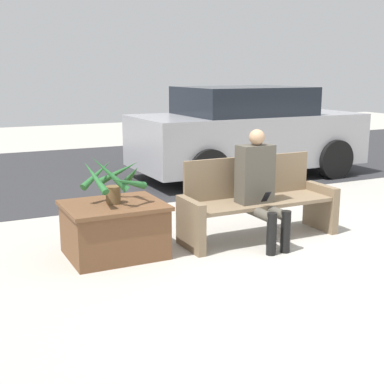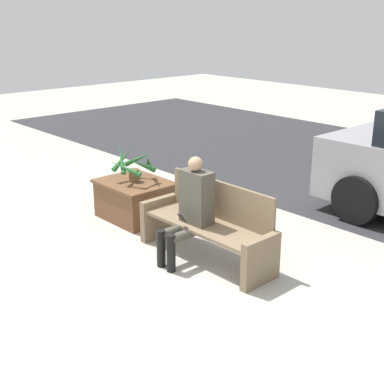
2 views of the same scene
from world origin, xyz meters
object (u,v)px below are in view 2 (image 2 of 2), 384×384
object	(u,v)px
bench	(209,224)
potted_plant	(133,164)
planter_box	(135,198)
person_seated	(191,206)

from	to	relation	value
bench	potted_plant	bearing A→B (deg)	176.12
bench	potted_plant	distance (m)	1.69
bench	potted_plant	world-z (taller)	potted_plant
potted_plant	bench	bearing A→B (deg)	-3.88
bench	planter_box	xyz separation A→B (m)	(-1.65, 0.12, -0.13)
bench	person_seated	bearing A→B (deg)	-117.72
person_seated	potted_plant	world-z (taller)	person_seated
planter_box	person_seated	bearing A→B (deg)	-11.79
person_seated	planter_box	xyz separation A→B (m)	(-1.54, 0.32, -0.38)
person_seated	potted_plant	xyz separation A→B (m)	(-1.53, 0.31, 0.13)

